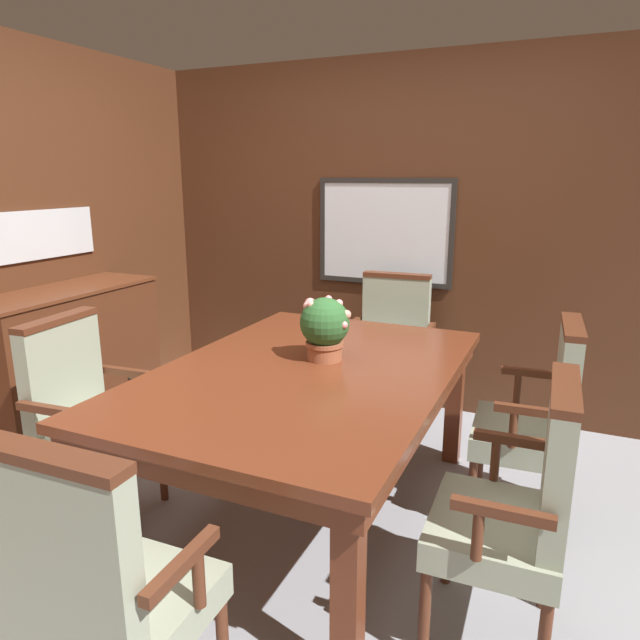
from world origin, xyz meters
TOP-DOWN VIEW (x-y plane):
  - ground_plane at (0.00, 0.00)m, footprint 14.00×14.00m
  - wall_back at (-0.00, 1.87)m, footprint 7.20×0.08m
  - dining_table at (0.06, 0.22)m, footprint 1.30×1.93m
  - chair_head_near at (0.04, -1.10)m, footprint 0.56×0.46m
  - chair_left_near at (-0.94, -0.21)m, footprint 0.48×0.58m
  - chair_right_near at (1.07, -0.20)m, footprint 0.46×0.56m
  - chair_right_far at (1.08, 0.64)m, footprint 0.47×0.57m
  - chair_head_far at (0.08, 1.53)m, footprint 0.57×0.47m
  - potted_plant at (0.08, 0.38)m, footprint 0.25×0.24m
  - sideboard_cabinet at (-1.61, 0.34)m, footprint 0.46×1.17m

SIDE VIEW (x-z plane):
  - ground_plane at x=0.00m, z-range 0.00..0.00m
  - sideboard_cabinet at x=-1.61m, z-range 0.00..1.00m
  - chair_head_near at x=0.04m, z-range 0.05..1.06m
  - chair_left_near at x=-0.94m, z-range 0.05..1.06m
  - chair_right_near at x=1.07m, z-range 0.05..1.06m
  - chair_right_far at x=1.08m, z-range 0.05..1.06m
  - chair_head_far at x=0.08m, z-range 0.05..1.06m
  - dining_table at x=0.06m, z-range 0.30..1.07m
  - potted_plant at x=0.08m, z-range 0.78..1.10m
  - wall_back at x=0.00m, z-range 0.00..2.45m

